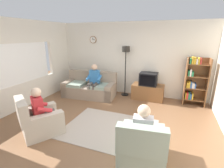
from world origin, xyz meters
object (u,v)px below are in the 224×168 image
Objects in this scene: bookshelf at (194,81)px; armchair_near_bookshelf at (142,147)px; tv at (148,79)px; person_in_right_armchair at (143,129)px; couch at (90,88)px; person_in_left_armchair at (42,108)px; armchair_near_window at (40,121)px; person_on_couch at (94,80)px; floor_lamp at (126,57)px; tv_stand at (148,92)px.

bookshelf is 3.39m from armchair_near_bookshelf.
tv is 0.62× the size of armchair_near_bookshelf.
tv is 3.02m from person_in_right_armchair.
person_in_left_armchair is (0.11, -2.48, 0.29)m from couch.
person_on_couch is (0.17, 2.44, 0.41)m from armchair_near_window.
couch is 3.60m from armchair_near_bookshelf.
floor_lamp is at bearing 26.53° from couch.
floor_lamp is (1.20, 0.60, 1.14)m from couch.
person_in_left_armchair is at bearing 176.88° from armchair_near_bookshelf.
tv_stand is at bearing -6.39° from floor_lamp.
bookshelf is at bearing 9.15° from couch.
person_on_couch is at bearing -143.68° from floor_lamp.
bookshelf is at bearing 11.63° from person_on_couch.
person_on_couch is at bearing -162.43° from tv.
person_in_right_armchair is (2.47, -2.52, 0.29)m from couch.
tv_stand is 0.98× the size of person_in_left_armchair.
armchair_near_window is 1.05× the size of person_in_right_armchair.
couch is 1.07× the size of floor_lamp.
armchair_near_bookshelf is (0.40, -3.08, -0.46)m from tv.
floor_lamp is 1.90× the size of armchair_near_bookshelf.
armchair_near_window is 0.33m from person_in_left_armchair.
bookshelf reaches higher than person_on_couch.
armchair_near_bookshelf is 0.79× the size of person_on_couch.
couch is at bearing 133.55° from armchair_near_bookshelf.
armchair_near_window is at bearing -123.46° from tv_stand.
tv is at bearing 12.85° from couch.
floor_lamp is at bearing 173.61° from tv_stand.
floor_lamp is 3.37m from person_in_left_armchair.
armchair_near_window is 1.21× the size of armchair_near_bookshelf.
person_on_couch is 1.11× the size of person_in_left_armchair.
floor_lamp is at bearing 70.58° from person_in_left_armchair.
person_in_right_armchair reaches higher than couch.
person_in_left_armchair reaches higher than armchair_near_window.
floor_lamp is (-0.88, 0.10, 1.18)m from tv_stand.
floor_lamp is 1.65× the size of person_in_left_armchair.
person_on_couch is (-0.96, -0.71, -0.75)m from floor_lamp.
person_on_couch is (-1.85, -0.61, 0.43)m from tv_stand.
couch is 2.18m from tv.
tv is at bearing -176.31° from bookshelf.
person_in_right_armchair is (2.35, -0.04, 0.00)m from person_in_left_armchair.
armchair_near_bookshelf reaches higher than tv_stand.
bookshelf is at bearing 41.72° from person_in_left_armchair.
bookshelf reaches higher than person_in_right_armchair.
couch reaches higher than tv_stand.
floor_lamp is 1.49× the size of person_on_couch.
person_in_left_armchair is (-3.42, -3.05, -0.21)m from bookshelf.
bookshelf is 1.62× the size of armchair_near_bookshelf.
person_in_left_armchair reaches higher than tv.
couch is at bearing 91.47° from armchair_near_window.
bookshelf is (3.53, 0.57, 0.50)m from couch.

